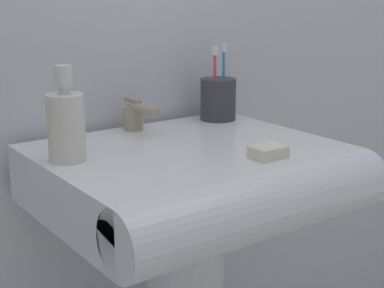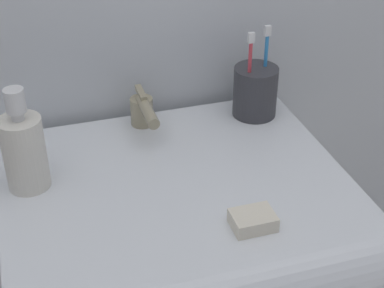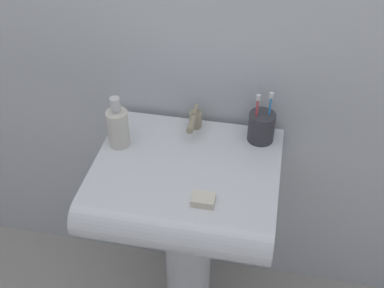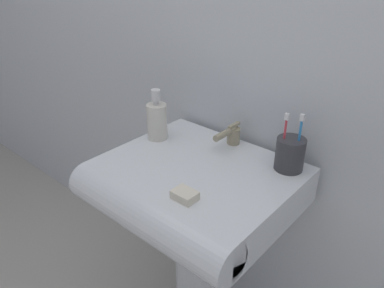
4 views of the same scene
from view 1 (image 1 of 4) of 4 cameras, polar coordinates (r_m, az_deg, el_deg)
The scene contains 5 objects.
sink_basin at distance 1.19m, azimuth 0.66°, elevation -3.55°, with size 0.58×0.52×0.12m.
faucet at distance 1.34m, azimuth -5.40°, elevation 2.85°, with size 0.04×0.13×0.07m.
toothbrush_cup at distance 1.45m, azimuth 2.55°, elevation 4.41°, with size 0.09×0.09×0.18m.
soap_bottle at distance 1.12m, azimuth -12.12°, elevation 1.86°, with size 0.07×0.07×0.18m.
bar_soap at distance 1.13m, azimuth 7.39°, elevation -0.78°, with size 0.07×0.05×0.02m, color silver.
Camera 1 is at (-0.67, -0.95, 1.13)m, focal length 55.00 mm.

